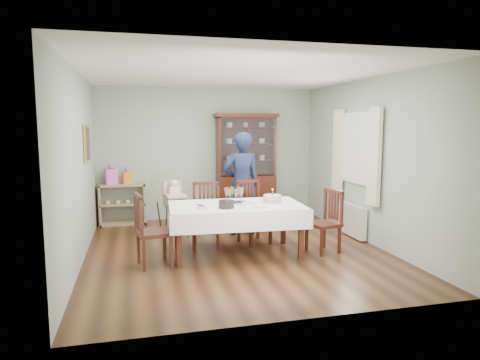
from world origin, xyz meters
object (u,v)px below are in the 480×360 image
object	(u,v)px
sideboard	(123,204)
champagne_tray	(234,199)
birthday_cake	(273,199)
chair_end_left	(153,244)
chair_far_right	(254,224)
china_cabinet	(246,165)
gift_bag_pink	(112,175)
high_chair	(175,214)
dining_table	(236,229)
gift_bag_orange	(127,176)
chair_end_right	(324,234)
chair_far_left	(206,227)
woman	(242,184)

from	to	relation	value
sideboard	champagne_tray	size ratio (longest dim) A/B	2.29
birthday_cake	chair_end_left	bearing A→B (deg)	-172.18
chair_far_right	chair_end_left	size ratio (longest dim) A/B	1.01
china_cabinet	gift_bag_pink	xyz separation A→B (m)	(-2.69, 0.00, -0.14)
chair_end_left	birthday_cake	world-z (taller)	chair_end_left
high_chair	dining_table	bearing A→B (deg)	-69.90
gift_bag_orange	champagne_tray	bearing A→B (deg)	-55.80
chair_end_right	birthday_cake	size ratio (longest dim) A/B	2.96
chair_end_left	gift_bag_pink	size ratio (longest dim) A/B	2.49
sideboard	gift_bag_orange	size ratio (longest dim) A/B	2.71
chair_far_right	gift_bag_orange	distance (m)	2.86
chair_end_right	champagne_tray	distance (m)	1.49
chair_end_right	gift_bag_pink	size ratio (longest dim) A/B	2.34
chair_far_right	champagne_tray	size ratio (longest dim) A/B	2.61
chair_end_left	chair_far_left	bearing A→B (deg)	-57.94
sideboard	chair_far_right	bearing A→B (deg)	-41.92
chair_end_left	gift_bag_orange	distance (m)	2.81
chair_far_right	champagne_tray	bearing A→B (deg)	-151.47
china_cabinet	sideboard	world-z (taller)	china_cabinet
woman	sideboard	bearing A→B (deg)	-33.79
dining_table	high_chair	distance (m)	1.53
sideboard	birthday_cake	size ratio (longest dim) A/B	2.79
high_chair	birthday_cake	distance (m)	1.93
chair_end_right	woman	bearing A→B (deg)	-160.98
high_chair	champagne_tray	size ratio (longest dim) A/B	2.55
chair_end_right	gift_bag_orange	size ratio (longest dim) A/B	2.87
chair_end_left	birthday_cake	size ratio (longest dim) A/B	3.15
china_cabinet	chair_end_right	xyz separation A→B (m)	(0.55, -2.67, -0.84)
gift_bag_pink	gift_bag_orange	world-z (taller)	gift_bag_pink
china_cabinet	champagne_tray	bearing A→B (deg)	-108.76
dining_table	chair_end_right	world-z (taller)	chair_end_right
chair_far_right	birthday_cake	bearing A→B (deg)	-92.76
gift_bag_pink	birthday_cake	bearing A→B (deg)	-44.87
china_cabinet	chair_end_right	world-z (taller)	china_cabinet
chair_far_left	chair_end_right	world-z (taller)	chair_far_left
china_cabinet	high_chair	xyz separation A→B (m)	(-1.59, -1.16, -0.73)
woman	champagne_tray	distance (m)	1.12
champagne_tray	chair_far_left	bearing A→B (deg)	129.66
china_cabinet	sideboard	size ratio (longest dim) A/B	2.42
dining_table	birthday_cake	xyz separation A→B (m)	(0.57, 0.00, 0.43)
china_cabinet	gift_bag_pink	size ratio (longest dim) A/B	5.34
chair_far_left	chair_far_right	xyz separation A→B (m)	(0.80, 0.01, 0.00)
sideboard	gift_bag_orange	bearing A→B (deg)	-10.48
sideboard	woman	size ratio (longest dim) A/B	0.49
chair_far_right	gift_bag_orange	size ratio (longest dim) A/B	3.09
chair_far_left	woman	bearing A→B (deg)	50.58
high_chair	chair_far_left	bearing A→B (deg)	-71.42
high_chair	gift_bag_orange	bearing A→B (deg)	112.73
china_cabinet	chair_end_left	xyz separation A→B (m)	(-2.03, -2.71, -0.82)
woman	birthday_cake	distance (m)	1.18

